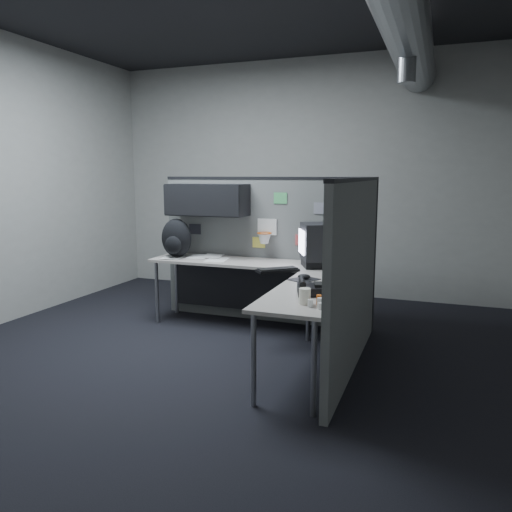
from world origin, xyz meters
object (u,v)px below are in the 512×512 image
at_px(monitor, 321,245).
at_px(phone, 311,288).
at_px(keyboard, 278,270).
at_px(desk, 267,279).
at_px(backpack, 176,239).

height_order(monitor, phone, monitor).
distance_m(keyboard, phone, 0.93).
distance_m(desk, phone, 1.17).
bearing_deg(keyboard, phone, -52.36).
relative_size(desk, keyboard, 5.74).
xyz_separation_m(desk, backpack, (-1.17, 0.24, 0.33)).
relative_size(desk, phone, 7.58).
bearing_deg(backpack, phone, -26.91).
relative_size(monitor, keyboard, 1.27).
distance_m(phone, backpack, 2.20).
bearing_deg(phone, backpack, 139.27).
distance_m(monitor, backpack, 1.66).
distance_m(desk, monitor, 0.65).
height_order(monitor, backpack, monitor).
xyz_separation_m(monitor, phone, (0.19, -1.17, -0.18)).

